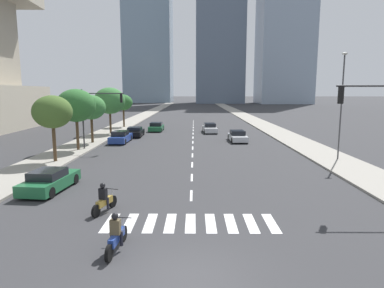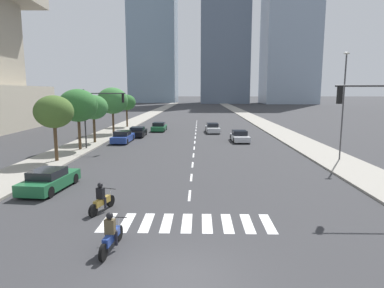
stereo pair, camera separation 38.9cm
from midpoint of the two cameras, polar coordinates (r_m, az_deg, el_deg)
ground_plane at (r=11.30m, az=-0.75°, el=-21.96°), size 800.00×800.00×0.00m
sidewalk_east at (r=41.78m, az=17.59°, el=0.65°), size 4.00×260.00×0.15m
sidewalk_west at (r=41.99m, az=-15.93°, el=0.76°), size 4.00×260.00×0.15m
crosswalk_near at (r=15.31m, az=-0.13°, el=-13.33°), size 7.65×2.25×0.01m
lane_divider_center at (r=42.56m, az=0.82°, el=1.11°), size 0.14×50.00×0.01m
motorcycle_lead at (r=16.97m, az=-14.51°, el=-9.26°), size 0.92×2.02×1.49m
motorcycle_trailing at (r=13.02m, az=-12.78°, el=-14.94°), size 0.70×2.24×1.49m
sedan_blue_0 at (r=39.22m, az=-11.46°, el=1.19°), size 1.90×4.71×1.37m
sedan_silver_1 at (r=47.96m, az=3.75°, el=2.70°), size 2.01×4.88×1.30m
sedan_green_2 at (r=49.78m, az=-5.42°, el=2.90°), size 1.99×4.24×1.30m
sedan_silver_3 at (r=39.55m, az=8.43°, el=1.27°), size 2.00×4.30×1.28m
sedan_black_4 at (r=44.11m, az=-9.02°, el=2.04°), size 1.99×4.37×1.25m
sedan_green_5 at (r=21.61m, az=-22.71°, el=-5.71°), size 2.24×4.49×1.28m
traffic_signal_near at (r=19.75m, az=30.11°, el=3.76°), size 4.07×0.28×6.34m
traffic_signal_far at (r=34.40m, az=-15.18°, el=5.91°), size 4.42×0.28×5.88m
street_lamp_east at (r=30.40m, az=24.79°, el=6.93°), size 0.50×0.24×8.80m
street_tree_nearest at (r=29.31m, az=-22.18°, el=5.09°), size 3.12×3.12×5.36m
street_tree_second at (r=34.38m, az=-18.58°, el=6.24°), size 3.73×3.73×5.91m
street_tree_third at (r=38.82m, az=-16.22°, el=6.03°), size 3.19×3.19×5.29m
street_tree_fourth at (r=46.77m, az=-13.20°, el=7.20°), size 4.17×4.17×6.20m
street_tree_fifth at (r=55.27m, az=-10.92°, el=6.97°), size 2.96×2.96×5.18m
office_tower_center_skyline at (r=176.91m, az=5.73°, el=22.90°), size 23.48×21.04×107.81m
office_tower_right_skyline at (r=176.33m, az=16.69°, el=22.52°), size 24.50×22.21×97.53m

